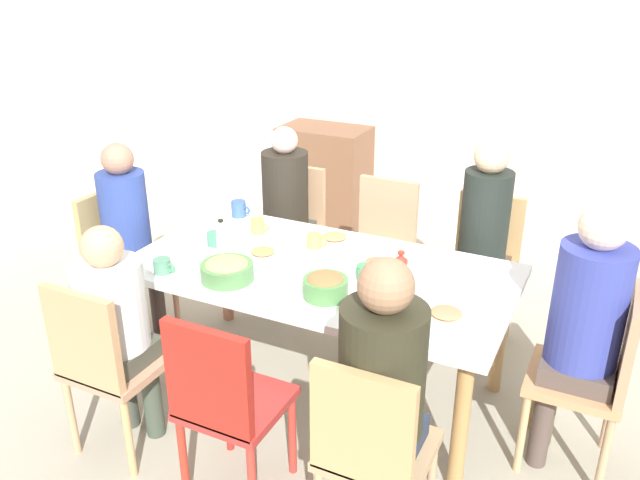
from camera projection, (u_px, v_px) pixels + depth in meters
name	position (u px, v px, depth m)	size (l,w,h in m)	color
ground_plane	(320.00, 386.00, 3.55)	(7.04, 7.04, 0.00)	#A29E8C
wall_back	(453.00, 80.00, 4.92)	(6.10, 0.12, 2.60)	silver
dining_table	(320.00, 280.00, 3.29)	(1.91, 0.99, 0.72)	white
chair_0	(225.00, 400.00, 2.63)	(0.40, 0.40, 0.90)	#B12F2B
chair_1	(371.00, 448.00, 2.37)	(0.40, 0.40, 0.90)	tan
person_1	(383.00, 382.00, 2.35)	(0.32, 0.32, 1.24)	navy
chair_2	(120.00, 256.00, 3.89)	(0.40, 0.40, 0.90)	tan
person_2	(128.00, 228.00, 3.77)	(0.30, 0.30, 1.22)	#463A38
chair_3	(597.00, 371.00, 2.81)	(0.40, 0.40, 0.90)	tan
person_3	(584.00, 317.00, 2.75)	(0.30, 0.30, 1.27)	#52433E
chair_4	(381.00, 243.00, 4.07)	(0.40, 0.40, 0.90)	tan
chair_5	(105.00, 360.00, 2.89)	(0.40, 0.40, 0.90)	tan
person_5	(114.00, 318.00, 2.89)	(0.31, 0.31, 1.13)	#3F443A
chair_6	(292.00, 226.00, 4.33)	(0.40, 0.40, 0.90)	tan
person_6	(285.00, 202.00, 4.17)	(0.30, 0.30, 1.20)	#414344
chair_7	(483.00, 262.00, 3.81)	(0.40, 0.40, 0.90)	tan
person_7	(483.00, 231.00, 3.64)	(0.30, 0.30, 1.27)	brown
plate_0	(335.00, 239.00, 3.56)	(0.25, 0.25, 0.04)	white
plate_1	(376.00, 264.00, 3.27)	(0.20, 0.20, 0.04)	white
plate_2	(263.00, 254.00, 3.38)	(0.22, 0.22, 0.04)	white
plate_3	(446.00, 315.00, 2.80)	(0.25, 0.25, 0.04)	silver
bowl_0	(227.00, 270.00, 3.12)	(0.26, 0.26, 0.10)	#4E834A
bowl_1	(325.00, 286.00, 2.96)	(0.21, 0.21, 0.11)	#4D8747
cup_0	(315.00, 241.00, 3.47)	(0.12, 0.08, 0.08)	#E4C552
cup_1	(365.00, 272.00, 3.13)	(0.11, 0.07, 0.07)	#448B58
cup_2	(258.00, 226.00, 3.65)	(0.11, 0.08, 0.09)	#EAC651
cup_3	(163.00, 266.00, 3.19)	(0.12, 0.09, 0.07)	#4E8469
cup_4	(239.00, 209.00, 3.88)	(0.12, 0.09, 0.10)	#395C98
cup_5	(216.00, 239.00, 3.51)	(0.12, 0.09, 0.07)	#438B68
bottle_0	(222.00, 238.00, 3.38)	(0.06, 0.06, 0.19)	silver
bottle_1	(400.00, 274.00, 2.96)	(0.06, 0.06, 0.22)	red
side_cabinet	(324.00, 181.00, 5.39)	(0.70, 0.44, 0.90)	brown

